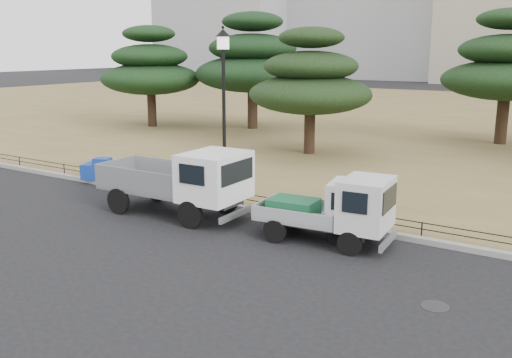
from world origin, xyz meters
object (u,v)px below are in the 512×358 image
Objects in this scene: truck_large at (181,179)px; truck_kei_front at (322,208)px; street_lamp at (224,87)px; tarp_pile at (101,170)px; truck_kei_rear at (333,210)px.

truck_large reaches higher than truck_kei_front.
street_lamp is 3.59× the size of tarp_pile.
truck_large is 4.76m from truck_kei_front.
truck_kei_front is 0.58× the size of street_lamp.
truck_kei_rear is 2.38× the size of tarp_pile.
street_lamp reaches higher than truck_kei_front.
truck_kei_rear is 0.66× the size of street_lamp.
street_lamp reaches higher than truck_large.
tarp_pile is (-6.11, 0.02, -3.51)m from street_lamp.
truck_large is at bearing 177.12° from truck_kei_rear.
street_lamp is at bearing -0.17° from tarp_pile.
street_lamp reaches higher than tarp_pile.
tarp_pile is at bearing 160.79° from truck_large.
truck_kei_front is at bearing -7.00° from tarp_pile.
tarp_pile is (-5.71, 1.85, -0.71)m from truck_large.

